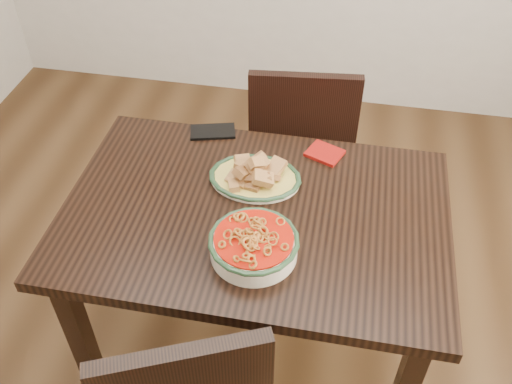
% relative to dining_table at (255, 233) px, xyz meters
% --- Properties ---
extents(floor, '(3.50, 3.50, 0.00)m').
position_rel_dining_table_xyz_m(floor, '(-0.10, 0.04, -0.65)').
color(floor, '#392412').
rests_on(floor, ground).
extents(dining_table, '(1.18, 0.79, 0.75)m').
position_rel_dining_table_xyz_m(dining_table, '(0.00, 0.00, 0.00)').
color(dining_table, black).
rests_on(dining_table, ground).
extents(chair_far, '(0.46, 0.46, 0.89)m').
position_rel_dining_table_xyz_m(chair_far, '(0.07, 0.69, -0.15)').
color(chair_far, black).
rests_on(chair_far, ground).
extents(fish_plate, '(0.29, 0.23, 0.11)m').
position_rel_dining_table_xyz_m(fish_plate, '(-0.03, 0.13, 0.15)').
color(fish_plate, silver).
rests_on(fish_plate, dining_table).
extents(noodle_bowl, '(0.26, 0.26, 0.08)m').
position_rel_dining_table_xyz_m(noodle_bowl, '(0.03, -0.17, 0.14)').
color(noodle_bowl, white).
rests_on(noodle_bowl, dining_table).
extents(smartphone, '(0.17, 0.12, 0.01)m').
position_rel_dining_table_xyz_m(smartphone, '(-0.22, 0.36, 0.11)').
color(smartphone, black).
rests_on(smartphone, dining_table).
extents(napkin, '(0.14, 0.13, 0.01)m').
position_rel_dining_table_xyz_m(napkin, '(0.18, 0.31, 0.11)').
color(napkin, '#9C110B').
rests_on(napkin, dining_table).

